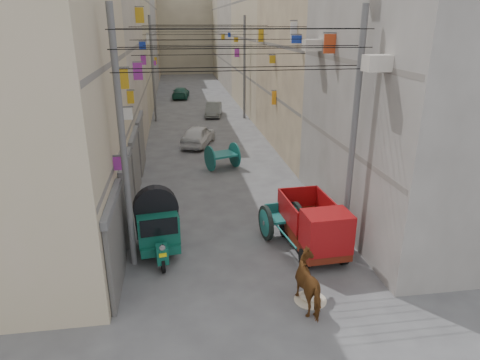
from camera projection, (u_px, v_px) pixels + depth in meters
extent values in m
cube|color=slate|center=(116.00, 154.00, 14.76)|extent=(0.25, 9.80, 0.18)
cube|color=slate|center=(107.00, 65.00, 13.72)|extent=(0.25, 9.80, 0.18)
cube|color=#ACA194|center=(62.00, 51.00, 23.45)|extent=(8.00, 12.00, 12.00)
cube|color=slate|center=(139.00, 100.00, 24.96)|extent=(0.25, 11.76, 0.18)
cube|color=slate|center=(134.00, 47.00, 23.92)|extent=(0.25, 11.76, 0.18)
cube|color=#B5AB8F|center=(98.00, 29.00, 35.16)|extent=(8.00, 14.00, 14.00)
cube|color=slate|center=(149.00, 75.00, 37.02)|extent=(0.25, 13.72, 0.18)
cube|color=slate|center=(147.00, 38.00, 35.98)|extent=(0.25, 13.72, 0.18)
cube|color=slate|center=(144.00, 0.00, 34.94)|extent=(0.25, 13.72, 0.18)
cube|color=gray|center=(119.00, 37.00, 48.53)|extent=(8.00, 14.00, 11.80)
cube|color=slate|center=(155.00, 61.00, 50.01)|extent=(0.25, 13.72, 0.18)
cube|color=slate|center=(153.00, 34.00, 48.97)|extent=(0.25, 13.72, 0.18)
cube|color=slate|center=(151.00, 6.00, 47.93)|extent=(0.25, 13.72, 0.18)
cube|color=tan|center=(129.00, 28.00, 60.29)|extent=(8.00, 12.00, 13.50)
cube|color=slate|center=(158.00, 54.00, 62.07)|extent=(0.25, 11.76, 0.18)
cube|color=slate|center=(157.00, 32.00, 61.03)|extent=(0.25, 11.76, 0.18)
cube|color=slate|center=(155.00, 9.00, 59.99)|extent=(0.25, 11.76, 0.18)
cube|color=gray|center=(454.00, 51.00, 15.31)|extent=(8.00, 10.00, 13.00)
cube|color=slate|center=(343.00, 144.00, 15.91)|extent=(0.25, 9.80, 0.18)
cube|color=slate|center=(351.00, 61.00, 14.87)|extent=(0.25, 9.80, 0.18)
cube|color=tan|center=(341.00, 48.00, 25.69)|extent=(8.00, 12.00, 12.00)
cube|color=slate|center=(276.00, 97.00, 26.12)|extent=(0.25, 11.76, 0.18)
cube|color=slate|center=(278.00, 45.00, 25.08)|extent=(0.25, 11.76, 0.18)
cube|color=tan|center=(287.00, 28.00, 37.40)|extent=(8.00, 14.00, 14.00)
cube|color=slate|center=(243.00, 73.00, 38.17)|extent=(0.25, 13.72, 0.18)
cube|color=slate|center=(243.00, 38.00, 37.14)|extent=(0.25, 13.72, 0.18)
cube|color=slate|center=(243.00, 1.00, 36.10)|extent=(0.25, 13.72, 0.18)
cube|color=#ACA194|center=(257.00, 37.00, 50.77)|extent=(8.00, 14.00, 11.80)
cube|color=slate|center=(225.00, 60.00, 51.16)|extent=(0.25, 13.72, 0.18)
cube|color=slate|center=(225.00, 34.00, 50.12)|extent=(0.25, 13.72, 0.18)
cube|color=slate|center=(224.00, 6.00, 49.08)|extent=(0.25, 13.72, 0.18)
cube|color=#B5AB8F|center=(241.00, 28.00, 62.53)|extent=(8.00, 12.00, 13.50)
cube|color=slate|center=(215.00, 53.00, 63.22)|extent=(0.25, 11.76, 0.18)
cube|color=slate|center=(214.00, 32.00, 62.18)|extent=(0.25, 11.76, 0.18)
cube|color=slate|center=(214.00, 10.00, 61.14)|extent=(0.25, 11.76, 0.18)
cube|color=#B5AB8F|center=(184.00, 29.00, 67.99)|extent=(22.00, 10.00, 13.00)
cube|color=#47474B|center=(116.00, 247.00, 12.48)|extent=(0.12, 3.00, 2.60)
cube|color=#595A5C|center=(112.00, 202.00, 11.98)|extent=(0.18, 3.20, 0.25)
cube|color=#47474B|center=(128.00, 199.00, 15.91)|extent=(0.12, 3.00, 2.60)
cube|color=#595A5C|center=(125.00, 162.00, 15.41)|extent=(0.18, 3.20, 0.25)
cube|color=#47474B|center=(136.00, 168.00, 19.34)|extent=(0.12, 3.00, 2.60)
cube|color=#595A5C|center=(134.00, 136.00, 18.84)|extent=(0.18, 3.20, 0.25)
cube|color=#47474B|center=(141.00, 145.00, 22.87)|extent=(0.12, 3.00, 2.60)
cube|color=#595A5C|center=(140.00, 118.00, 22.37)|extent=(0.18, 3.20, 0.25)
cube|color=#BF9016|center=(236.00, 40.00, 39.28)|extent=(0.38, 0.08, 0.41)
cube|color=#BF9016|center=(156.00, 61.00, 45.82)|extent=(0.27, 0.08, 0.71)
cube|color=purple|center=(121.00, 163.00, 13.30)|extent=(0.44, 0.08, 0.42)
cube|color=purple|center=(138.00, 71.00, 21.36)|extent=(0.45, 0.08, 0.84)
cube|color=#BF9016|center=(223.00, 37.00, 49.13)|extent=(0.41, 0.08, 0.59)
cube|color=silver|center=(127.00, 114.00, 16.08)|extent=(0.38, 0.08, 0.44)
cube|color=purple|center=(237.00, 53.00, 38.98)|extent=(0.43, 0.08, 0.72)
cube|color=#1632A0|center=(229.00, 35.00, 44.15)|extent=(0.28, 0.08, 0.44)
cube|color=#BF9016|center=(140.00, 15.00, 24.33)|extent=(0.48, 0.08, 0.84)
cube|color=purple|center=(155.00, 63.00, 42.53)|extent=(0.31, 0.08, 0.44)
cube|color=#BF9016|center=(272.00, 59.00, 25.33)|extent=(0.35, 0.08, 0.45)
cube|color=#BF9016|center=(261.00, 36.00, 28.27)|extent=(0.34, 0.08, 0.79)
cube|color=#BF9016|center=(131.00, 97.00, 18.07)|extent=(0.28, 0.08, 0.52)
cube|color=silver|center=(148.00, 39.00, 33.79)|extent=(0.28, 0.08, 0.74)
cube|color=orange|center=(274.00, 98.00, 25.62)|extent=(0.26, 0.08, 0.80)
cube|color=silver|center=(330.00, 45.00, 15.93)|extent=(0.34, 0.08, 0.55)
cube|color=#BF9016|center=(121.00, 79.00, 14.46)|extent=(0.47, 0.08, 0.67)
cube|color=#1632A0|center=(142.00, 46.00, 25.98)|extent=(0.40, 0.08, 0.47)
cube|color=purple|center=(143.00, 60.00, 26.77)|extent=(0.32, 0.08, 0.55)
cube|color=#1632A0|center=(297.00, 39.00, 19.97)|extent=(0.47, 0.08, 0.35)
cube|color=silver|center=(294.00, 31.00, 20.63)|extent=(0.32, 0.08, 0.89)
cube|color=#B73B18|center=(330.00, 44.00, 15.84)|extent=(0.44, 0.08, 0.69)
cube|color=#BF9016|center=(111.00, 179.00, 12.98)|extent=(0.10, 3.20, 0.80)
cube|color=orange|center=(134.00, 118.00, 21.33)|extent=(0.10, 3.20, 0.80)
cube|color=#1632A0|center=(147.00, 85.00, 32.46)|extent=(0.10, 3.20, 0.80)
cube|color=purple|center=(153.00, 69.00, 43.59)|extent=(0.10, 3.20, 0.80)
cube|color=#BF9016|center=(364.00, 166.00, 14.12)|extent=(0.10, 3.20, 0.80)
cube|color=#1632A0|center=(292.00, 113.00, 22.47)|extent=(0.10, 3.20, 0.80)
cube|color=silver|center=(252.00, 83.00, 33.60)|extent=(0.10, 3.20, 0.80)
cube|color=#0D8B94|center=(232.00, 68.00, 44.73)|extent=(0.10, 3.20, 0.80)
cube|color=beige|center=(377.00, 63.00, 11.95)|extent=(0.70, 0.55, 0.45)
cube|color=beige|center=(312.00, 45.00, 17.45)|extent=(0.70, 0.55, 0.45)
cylinder|color=#595A5C|center=(123.00, 147.00, 12.70)|extent=(0.20, 0.20, 8.00)
cylinder|color=#595A5C|center=(353.00, 138.00, 13.71)|extent=(0.20, 0.20, 8.00)
cylinder|color=#595A5C|center=(153.00, 70.00, 33.11)|extent=(0.20, 0.20, 8.00)
cylinder|color=#595A5C|center=(244.00, 69.00, 34.11)|extent=(0.20, 0.20, 8.00)
cylinder|color=black|center=(246.00, 71.00, 11.98)|extent=(7.40, 0.02, 0.02)
cylinder|color=black|center=(246.00, 48.00, 11.77)|extent=(7.40, 0.02, 0.02)
cylinder|color=black|center=(246.00, 29.00, 11.60)|extent=(7.40, 0.02, 0.02)
cylinder|color=black|center=(240.00, 67.00, 12.90)|extent=(7.40, 0.02, 0.02)
cylinder|color=black|center=(240.00, 46.00, 12.70)|extent=(7.40, 0.02, 0.02)
cylinder|color=black|center=(240.00, 29.00, 12.52)|extent=(7.40, 0.02, 0.02)
cylinder|color=black|center=(221.00, 54.00, 18.01)|extent=(7.40, 0.02, 0.02)
cylinder|color=black|center=(220.00, 40.00, 17.80)|extent=(7.40, 0.02, 0.02)
cylinder|color=black|center=(220.00, 27.00, 17.63)|extent=(7.40, 0.02, 0.02)
cylinder|color=black|center=(206.00, 45.00, 25.43)|extent=(7.40, 0.02, 0.02)
cylinder|color=black|center=(206.00, 35.00, 25.22)|extent=(7.40, 0.02, 0.02)
cylinder|color=black|center=(206.00, 26.00, 25.05)|extent=(7.40, 0.02, 0.02)
cylinder|color=black|center=(198.00, 40.00, 32.85)|extent=(7.40, 0.02, 0.02)
cylinder|color=black|center=(198.00, 32.00, 32.64)|extent=(7.40, 0.02, 0.02)
cylinder|color=black|center=(198.00, 25.00, 32.47)|extent=(7.40, 0.02, 0.02)
cylinder|color=black|center=(163.00, 264.00, 13.52)|extent=(0.20, 0.59, 0.58)
cylinder|color=black|center=(140.00, 238.00, 15.14)|extent=(0.20, 0.59, 0.58)
cylinder|color=black|center=(173.00, 234.00, 15.43)|extent=(0.20, 0.59, 0.58)
cube|color=#0E4F3E|center=(158.00, 239.00, 14.66)|extent=(1.54, 2.11, 0.29)
cube|color=#0E4F3E|center=(162.00, 254.00, 13.45)|extent=(0.42, 0.51, 0.57)
cylinder|color=silver|center=(162.00, 248.00, 13.11)|extent=(0.19, 0.08, 0.19)
cube|color=yellow|center=(163.00, 255.00, 13.18)|extent=(0.23, 0.06, 0.12)
cube|color=#0E4F3E|center=(157.00, 223.00, 14.50)|extent=(1.56, 1.92, 0.98)
cube|color=black|center=(159.00, 227.00, 13.60)|extent=(1.18, 0.22, 0.57)
cube|color=black|center=(136.00, 222.00, 14.28)|extent=(0.20, 1.23, 0.67)
cube|color=black|center=(177.00, 218.00, 14.64)|extent=(0.20, 1.23, 0.67)
cube|color=silver|center=(161.00, 249.00, 13.84)|extent=(1.29, 0.22, 0.06)
cylinder|color=black|center=(266.00, 223.00, 15.50)|extent=(0.32, 1.29, 1.28)
cylinder|color=#155C57|center=(266.00, 223.00, 15.50)|extent=(0.30, 1.01, 1.00)
cylinder|color=#595A5C|center=(266.00, 223.00, 15.50)|extent=(0.22, 0.19, 0.16)
cylinder|color=black|center=(296.00, 219.00, 15.82)|extent=(0.32, 1.29, 1.28)
cylinder|color=#155C57|center=(296.00, 219.00, 15.82)|extent=(0.30, 1.01, 1.00)
cylinder|color=#595A5C|center=(296.00, 219.00, 15.82)|extent=(0.22, 0.19, 0.16)
cylinder|color=#595A5C|center=(281.00, 221.00, 15.66)|extent=(1.23, 0.25, 0.07)
cube|color=#155C57|center=(281.00, 217.00, 15.61)|extent=(1.09, 1.13, 0.09)
cube|color=#155C57|center=(277.00, 207.00, 15.95)|extent=(0.96, 0.21, 0.32)
cylinder|color=#155C57|center=(284.00, 234.00, 14.50)|extent=(0.36, 2.09, 0.06)
cylinder|color=#155C57|center=(304.00, 231.00, 14.70)|extent=(0.36, 2.09, 0.06)
cylinder|color=black|center=(304.00, 259.00, 13.74)|extent=(0.22, 0.68, 0.67)
cylinder|color=black|center=(284.00, 228.00, 15.79)|extent=(0.22, 0.68, 0.67)
cylinder|color=black|center=(343.00, 254.00, 13.99)|extent=(0.22, 0.68, 0.67)
cylinder|color=black|center=(318.00, 225.00, 16.04)|extent=(0.22, 0.68, 0.67)
cube|color=#55180C|center=(312.00, 235.00, 14.81)|extent=(1.65, 3.42, 0.36)
cube|color=maroon|center=(326.00, 231.00, 13.49)|extent=(1.52, 1.14, 1.27)
cube|color=black|center=(333.00, 235.00, 13.02)|extent=(1.32, 0.13, 0.56)
cube|color=#55180C|center=(307.00, 221.00, 15.23)|extent=(1.64, 2.31, 0.12)
cube|color=maroon|center=(287.00, 211.00, 14.94)|extent=(0.18, 2.23, 0.86)
cube|color=maroon|center=(327.00, 208.00, 15.22)|extent=(0.18, 2.23, 0.86)
cube|color=maroon|center=(297.00, 198.00, 16.09)|extent=(1.52, 0.14, 0.86)
cylinder|color=#155C57|center=(210.00, 159.00, 22.67)|extent=(0.52, 1.32, 1.37)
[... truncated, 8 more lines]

